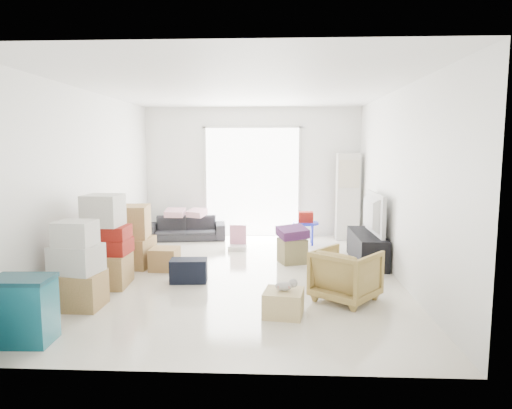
{
  "coord_description": "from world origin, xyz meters",
  "views": [
    {
      "loc": [
        0.53,
        -6.59,
        1.88
      ],
      "look_at": [
        0.21,
        0.2,
        1.02
      ],
      "focal_mm": 32.0,
      "sensor_mm": 36.0,
      "label": 1
    }
  ],
  "objects_px": {
    "sofa": "(186,224)",
    "kids_table": "(306,221)",
    "television": "(367,229)",
    "armchair": "(346,272)",
    "ac_tower": "(347,197)",
    "storage_bins": "(23,310)",
    "tv_console": "(367,248)",
    "wood_crate": "(283,303)",
    "ottoman": "(292,251)"
  },
  "relations": [
    {
      "from": "ac_tower",
      "to": "ottoman",
      "type": "bearing_deg",
      "value": -121.05
    },
    {
      "from": "storage_bins",
      "to": "ac_tower",
      "type": "bearing_deg",
      "value": 53.19
    },
    {
      "from": "television",
      "to": "wood_crate",
      "type": "xyz_separation_m",
      "value": [
        -1.39,
        -2.44,
        -0.42
      ]
    },
    {
      "from": "television",
      "to": "sofa",
      "type": "relative_size",
      "value": 0.72
    },
    {
      "from": "sofa",
      "to": "wood_crate",
      "type": "relative_size",
      "value": 3.75
    },
    {
      "from": "sofa",
      "to": "television",
      "type": "bearing_deg",
      "value": -35.15
    },
    {
      "from": "ac_tower",
      "to": "wood_crate",
      "type": "bearing_deg",
      "value": -107.36
    },
    {
      "from": "tv_console",
      "to": "wood_crate",
      "type": "distance_m",
      "value": 2.82
    },
    {
      "from": "television",
      "to": "armchair",
      "type": "relative_size",
      "value": 1.64
    },
    {
      "from": "ac_tower",
      "to": "wood_crate",
      "type": "relative_size",
      "value": 4.12
    },
    {
      "from": "ottoman",
      "to": "wood_crate",
      "type": "bearing_deg",
      "value": -94.18
    },
    {
      "from": "ac_tower",
      "to": "television",
      "type": "xyz_separation_m",
      "value": [
        0.05,
        -1.85,
        -0.32
      ]
    },
    {
      "from": "tv_console",
      "to": "sofa",
      "type": "xyz_separation_m",
      "value": [
        -3.33,
        1.7,
        0.07
      ]
    },
    {
      "from": "storage_bins",
      "to": "kids_table",
      "type": "height_order",
      "value": "storage_bins"
    },
    {
      "from": "ottoman",
      "to": "television",
      "type": "bearing_deg",
      "value": 4.39
    },
    {
      "from": "armchair",
      "to": "ottoman",
      "type": "height_order",
      "value": "armchair"
    },
    {
      "from": "television",
      "to": "kids_table",
      "type": "relative_size",
      "value": 1.82
    },
    {
      "from": "ac_tower",
      "to": "kids_table",
      "type": "distance_m",
      "value": 1.09
    },
    {
      "from": "wood_crate",
      "to": "television",
      "type": "bearing_deg",
      "value": 60.33
    },
    {
      "from": "tv_console",
      "to": "storage_bins",
      "type": "bearing_deg",
      "value": -139.81
    },
    {
      "from": "ac_tower",
      "to": "kids_table",
      "type": "height_order",
      "value": "ac_tower"
    },
    {
      "from": "ottoman",
      "to": "kids_table",
      "type": "xyz_separation_m",
      "value": [
        0.3,
        1.43,
        0.25
      ]
    },
    {
      "from": "tv_console",
      "to": "television",
      "type": "distance_m",
      "value": 0.32
    },
    {
      "from": "tv_console",
      "to": "storage_bins",
      "type": "height_order",
      "value": "storage_bins"
    },
    {
      "from": "sofa",
      "to": "ottoman",
      "type": "xyz_separation_m",
      "value": [
        2.11,
        -1.8,
        -0.11
      ]
    },
    {
      "from": "sofa",
      "to": "kids_table",
      "type": "bearing_deg",
      "value": -16.61
    },
    {
      "from": "kids_table",
      "to": "ac_tower",
      "type": "bearing_deg",
      "value": 30.44
    },
    {
      "from": "television",
      "to": "armchair",
      "type": "distance_m",
      "value": 2.02
    },
    {
      "from": "television",
      "to": "kids_table",
      "type": "distance_m",
      "value": 1.63
    },
    {
      "from": "sofa",
      "to": "wood_crate",
      "type": "distance_m",
      "value": 4.58
    },
    {
      "from": "sofa",
      "to": "storage_bins",
      "type": "relative_size",
      "value": 2.45
    },
    {
      "from": "wood_crate",
      "to": "armchair",
      "type": "bearing_deg",
      "value": 34.86
    },
    {
      "from": "tv_console",
      "to": "television",
      "type": "relative_size",
      "value": 1.25
    },
    {
      "from": "television",
      "to": "storage_bins",
      "type": "xyz_separation_m",
      "value": [
        -3.9,
        -3.29,
        -0.23
      ]
    },
    {
      "from": "tv_console",
      "to": "kids_table",
      "type": "distance_m",
      "value": 1.64
    },
    {
      "from": "armchair",
      "to": "kids_table",
      "type": "relative_size",
      "value": 1.11
    },
    {
      "from": "television",
      "to": "wood_crate",
      "type": "distance_m",
      "value": 2.84
    },
    {
      "from": "television",
      "to": "ottoman",
      "type": "xyz_separation_m",
      "value": [
        -1.22,
        -0.09,
        -0.36
      ]
    },
    {
      "from": "ac_tower",
      "to": "kids_table",
      "type": "bearing_deg",
      "value": -149.56
    },
    {
      "from": "television",
      "to": "armchair",
      "type": "bearing_deg",
      "value": 160.6
    },
    {
      "from": "ac_tower",
      "to": "armchair",
      "type": "bearing_deg",
      "value": -98.64
    },
    {
      "from": "ottoman",
      "to": "wood_crate",
      "type": "xyz_separation_m",
      "value": [
        -0.17,
        -2.35,
        -0.06
      ]
    },
    {
      "from": "armchair",
      "to": "ottoman",
      "type": "relative_size",
      "value": 1.77
    },
    {
      "from": "kids_table",
      "to": "ottoman",
      "type": "bearing_deg",
      "value": -101.88
    },
    {
      "from": "ac_tower",
      "to": "television",
      "type": "bearing_deg",
      "value": -88.45
    },
    {
      "from": "ottoman",
      "to": "ac_tower",
      "type": "bearing_deg",
      "value": 58.95
    },
    {
      "from": "ac_tower",
      "to": "sofa",
      "type": "distance_m",
      "value": 3.33
    },
    {
      "from": "television",
      "to": "sofa",
      "type": "distance_m",
      "value": 3.75
    },
    {
      "from": "ac_tower",
      "to": "wood_crate",
      "type": "xyz_separation_m",
      "value": [
        -1.34,
        -4.3,
        -0.73
      ]
    },
    {
      "from": "wood_crate",
      "to": "ac_tower",
      "type": "bearing_deg",
      "value": 72.64
    }
  ]
}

